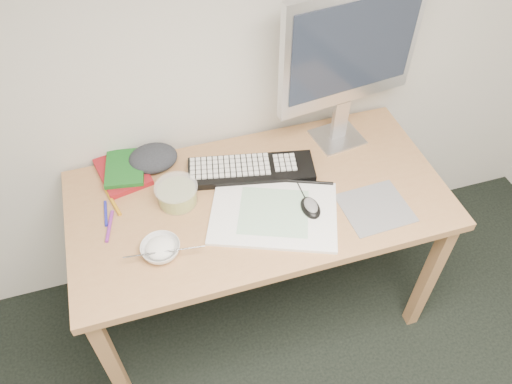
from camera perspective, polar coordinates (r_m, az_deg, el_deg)
The scene contains 18 objects.
desk at distance 1.92m, azimuth 0.35°, elevation -2.20°, with size 1.40×0.70×0.75m.
mousepad at distance 1.87m, azimuth 13.48°, elevation -1.77°, with size 0.24×0.22×0.00m, color slate.
sketchpad at distance 1.80m, azimuth 2.04°, elevation -2.40°, with size 0.45×0.32×0.01m, color white.
keyboard at distance 1.93m, azimuth -0.56°, elevation 2.54°, with size 0.49×0.15×0.03m, color black.
monitor at distance 1.88m, azimuth 10.75°, elevation 15.38°, with size 0.56×0.19×0.65m.
mouse at distance 1.80m, azimuth 6.28°, elevation -1.56°, with size 0.07×0.11×0.04m, color black.
rice_bowl at distance 1.71m, azimuth -10.82°, elevation -6.46°, with size 0.13×0.13×0.04m, color white.
chopsticks at distance 1.67m, azimuth -10.45°, elevation -6.74°, with size 0.02×0.02×0.25m, color silver.
fruit_tub at distance 1.84m, azimuth -9.02°, elevation -0.22°, with size 0.16×0.16×0.08m, color #EACE52.
book_red at distance 2.00m, azimuth -14.99°, elevation 2.23°, with size 0.17×0.23×0.02m, color maroon.
book_green at distance 1.98m, azimuth -14.76°, elevation 2.69°, with size 0.14×0.20×0.02m, color #165B1C.
cloth_lump at distance 1.99m, azimuth -11.68°, elevation 3.81°, with size 0.16×0.13×0.07m, color #282A30.
pencil_pink at distance 1.89m, azimuth -0.17°, elevation 0.92°, with size 0.01×0.01×0.20m, color pink.
pencil_tan at distance 1.86m, azimuth 1.78°, elevation -0.23°, with size 0.01×0.01×0.20m, color tan.
pencil_black at distance 1.91m, azimuth 1.48°, elevation 1.28°, with size 0.01×0.01×0.17m, color black.
marker_blue at distance 1.87m, azimuth -16.80°, elevation -2.35°, with size 0.01×0.01×0.12m, color #1E20A3.
marker_orange at distance 1.90m, azimuth -16.05°, elevation -1.10°, with size 0.01×0.01×0.14m, color orange.
marker_purple at distance 1.83m, azimuth -16.40°, elevation -3.76°, with size 0.01×0.01×0.14m, color #79268D.
Camera 1 is at (-0.23, 0.25, 2.13)m, focal length 35.00 mm.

